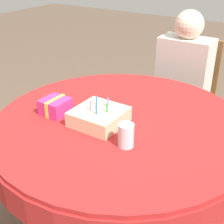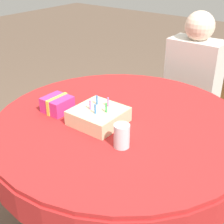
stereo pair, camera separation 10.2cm
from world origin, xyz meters
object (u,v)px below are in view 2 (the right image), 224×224
person (192,76)px  drinking_glass (122,136)px  gift_box (57,104)px  chair (195,95)px  birthday_cake (99,116)px

person → drinking_glass: (0.17, -1.07, 0.11)m
drinking_glass → gift_box: drinking_glass is taller
chair → person: 0.21m
chair → person: (-0.00, -0.09, 0.18)m
birthday_cake → drinking_glass: 0.22m
person → birthday_cake: size_ratio=4.86×
person → drinking_glass: person is taller
person → drinking_glass: size_ratio=10.63×
chair → person: size_ratio=0.79×
birthday_cake → drinking_glass: size_ratio=2.19×
chair → drinking_glass: 1.21m
drinking_glass → birthday_cake: bearing=155.0°
gift_box → birthday_cake: bearing=8.2°
chair → gift_box: chair is taller
chair → person: person is taller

